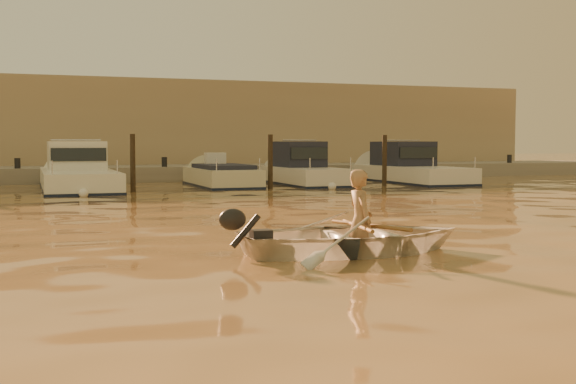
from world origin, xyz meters
name	(u,v)px	position (x,y,z in m)	size (l,w,h in m)	color
ground_plane	(260,245)	(0.00, 0.00, 0.00)	(160.00, 160.00, 0.00)	olive
dinghy	(354,237)	(1.11, -1.33, 0.25)	(2.52, 3.53, 0.73)	silver
person	(360,221)	(1.21, -1.33, 0.49)	(0.58, 0.38, 1.59)	#9A724D
outboard_motor	(260,238)	(-0.39, -1.24, 0.28)	(0.90, 0.40, 0.70)	black
oar_port	(369,225)	(1.36, -1.34, 0.42)	(0.06, 0.06, 2.10)	brown
oar_starboard	(357,226)	(1.16, -1.33, 0.42)	(0.06, 0.06, 2.10)	brown
moored_boat_2	(78,172)	(-1.89, 16.00, 0.62)	(2.51, 8.32, 1.75)	white
moored_boat_3	(221,180)	(3.52, 16.00, 0.22)	(2.01, 5.83, 0.95)	beige
moored_boat_4	(304,169)	(7.00, 16.00, 0.62)	(2.06, 6.42, 1.75)	silver
moored_boat_5	(410,168)	(11.90, 16.00, 0.62)	(2.35, 7.84, 1.75)	silver
piling_2	(133,166)	(-0.20, 13.80, 0.90)	(0.18, 0.18, 2.20)	#2D2319
piling_3	(270,164)	(4.80, 13.80, 0.90)	(0.18, 0.18, 2.20)	#2D2319
piling_4	(384,163)	(9.50, 13.80, 0.90)	(0.18, 0.18, 2.20)	#2D2319
fender_c	(84,193)	(-1.97, 12.16, 0.10)	(0.30, 0.30, 0.30)	white
fender_d	(212,187)	(2.67, 14.14, 0.10)	(0.30, 0.30, 0.30)	red
fender_e	(332,186)	(6.85, 12.81, 0.10)	(0.30, 0.30, 0.30)	silver
quay	(114,177)	(0.00, 21.50, 0.15)	(52.00, 4.00, 1.00)	gray
waterfront_building	(101,129)	(0.00, 27.00, 2.40)	(46.00, 7.00, 4.80)	#9E8466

